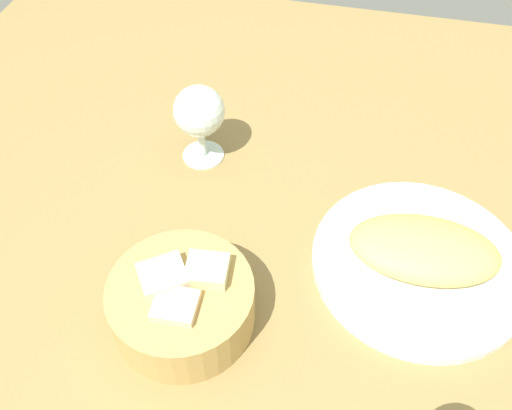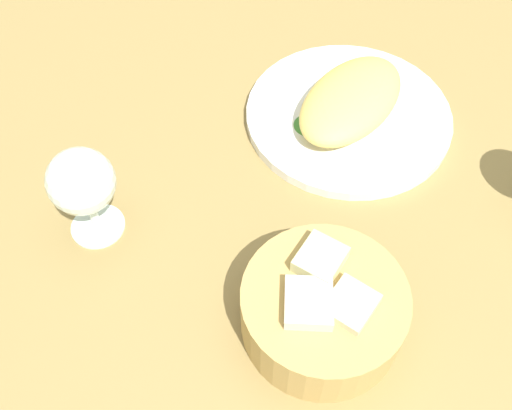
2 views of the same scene
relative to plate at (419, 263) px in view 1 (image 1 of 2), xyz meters
The scene contains 6 objects.
ground_plane 16.27cm from the plate, 29.16° to the left, with size 140.00×140.00×2.00cm, color olive.
plate is the anchor object (origin of this frame).
omelette 2.93cm from the plate, 90.00° to the left, with size 18.35×10.47×4.45cm, color #E2C25E.
lettuce_garnish 5.98cm from the plate, 27.96° to the right, with size 4.05×4.05×1.11cm, color #3D7E2F.
bread_basket 30.00cm from the plate, 27.49° to the left, with size 16.50×16.50×8.17cm.
wine_glass_near 35.81cm from the plate, 22.48° to the right, with size 7.33×7.33×12.23cm.
Camera 1 is at (-3.30, 36.46, 57.96)cm, focal length 38.93 mm.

